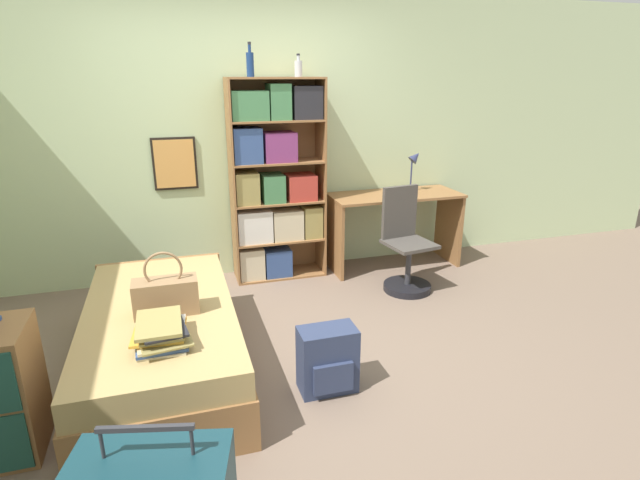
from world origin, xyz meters
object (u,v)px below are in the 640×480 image
object	(u,v)px
bottle_green	(250,64)
desk_lamp	(414,164)
handbag	(166,295)
book_stack_on_bed	(161,333)
bookcase	(273,182)
desk_chair	(405,257)
bottle_brown	(298,68)
bed	(162,339)
desk	(394,216)
backpack	(328,360)

from	to	relation	value
bottle_green	desk_lamp	world-z (taller)	bottle_green
handbag	book_stack_on_bed	bearing A→B (deg)	-94.95
book_stack_on_bed	bottle_green	xyz separation A→B (m)	(0.86, 1.88, 1.42)
desk_lamp	book_stack_on_bed	bearing A→B (deg)	-142.59
bookcase	desk_chair	world-z (taller)	bookcase
book_stack_on_bed	bookcase	size ratio (longest dim) A/B	0.21
bottle_brown	desk_lamp	world-z (taller)	bottle_brown
handbag	bottle_brown	world-z (taller)	bottle_brown
bookcase	desk_lamp	distance (m)	1.43
handbag	bottle_green	xyz separation A→B (m)	(0.83, 1.50, 1.37)
bed	desk	size ratio (longest dim) A/B	1.42
desk_lamp	bottle_brown	bearing A→B (deg)	178.73
bookcase	bottle_brown	world-z (taller)	bottle_brown
desk	handbag	bearing A→B (deg)	-146.93
bottle_brown	desk_chair	xyz separation A→B (m)	(0.81, -0.65, -1.61)
bottle_green	bottle_brown	bearing A→B (deg)	3.26
bed	desk_lamp	xyz separation A→B (m)	(2.47, 1.38, 0.80)
bottle_green	desk	bearing A→B (deg)	-2.81
bookcase	backpack	distance (m)	2.06
desk_chair	bottle_green	bearing A→B (deg)	152.99
bottle_brown	bookcase	bearing A→B (deg)	-179.66
book_stack_on_bed	desk	bearing A→B (deg)	39.05
bottle_brown	desk	distance (m)	1.69
bookcase	bottle_brown	xyz separation A→B (m)	(0.25, 0.00, 1.00)
bottle_green	bottle_brown	size ratio (longest dim) A/B	1.45
bookcase	bottle_brown	size ratio (longest dim) A/B	9.66
bottle_brown	backpack	distance (m)	2.60
backpack	desk_lamp	bearing A→B (deg)	51.60
backpack	handbag	bearing A→B (deg)	156.27
bottle_brown	backpack	world-z (taller)	bottle_brown
bookcase	desk	distance (m)	1.27
desk	bed	bearing A→B (deg)	-149.72
desk_lamp	backpack	distance (m)	2.56
book_stack_on_bed	desk	world-z (taller)	desk
handbag	bottle_green	world-z (taller)	bottle_green
bottle_brown	desk_lamp	bearing A→B (deg)	-1.27
bed	desk	world-z (taller)	desk
bed	backpack	distance (m)	1.10
bed	book_stack_on_bed	size ratio (longest dim) A/B	4.79
desk_lamp	desk	bearing A→B (deg)	-163.41
handbag	desk_lamp	distance (m)	2.88
bottle_brown	desk_chair	distance (m)	1.92
desk_chair	desk	bearing A→B (deg)	75.93
bookcase	desk_chair	bearing A→B (deg)	-31.58
handbag	backpack	xyz separation A→B (m)	(0.92, -0.40, -0.38)
handbag	bottle_brown	distance (m)	2.38
book_stack_on_bed	desk_lamp	world-z (taller)	desk_lamp
desk_chair	bed	bearing A→B (deg)	-160.34
bottle_brown	desk	bearing A→B (deg)	-5.54
book_stack_on_bed	backpack	xyz separation A→B (m)	(0.95, -0.02, -0.33)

